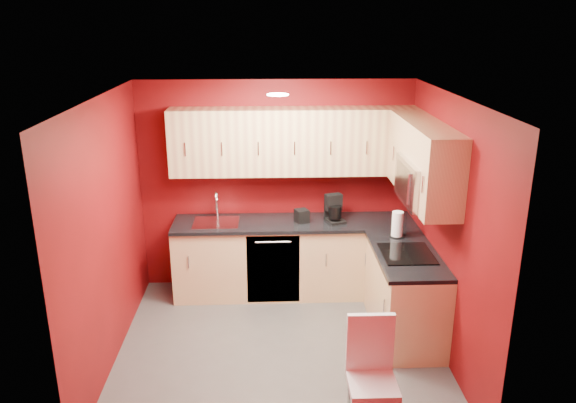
{
  "coord_description": "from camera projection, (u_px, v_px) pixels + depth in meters",
  "views": [
    {
      "loc": [
        -0.11,
        -4.9,
        3.17
      ],
      "look_at": [
        0.1,
        0.55,
        1.36
      ],
      "focal_mm": 35.0,
      "sensor_mm": 36.0,
      "label": 1
    }
  ],
  "objects": [
    {
      "name": "ceiling",
      "position": [
        279.0,
        97.0,
        4.87
      ],
      "size": [
        3.2,
        3.2,
        0.0
      ],
      "primitive_type": "plane",
      "rotation": [
        3.14,
        0.0,
        0.0
      ],
      "color": "white",
      "rests_on": "wall_back"
    },
    {
      "name": "wall_left",
      "position": [
        107.0,
        234.0,
        5.2
      ],
      "size": [
        0.0,
        3.0,
        3.0
      ],
      "primitive_type": "plane",
      "rotation": [
        1.57,
        0.0,
        1.57
      ],
      "color": "maroon",
      "rests_on": "floor"
    },
    {
      "name": "base_cabinets_back",
      "position": [
        294.0,
        258.0,
        6.66
      ],
      "size": [
        2.8,
        0.6,
        0.87
      ],
      "primitive_type": "cube",
      "color": "#DFC47F",
      "rests_on": "floor"
    },
    {
      "name": "paper_towel",
      "position": [
        397.0,
        224.0,
        6.01
      ],
      "size": [
        0.16,
        0.16,
        0.28
      ],
      "primitive_type": null,
      "rotation": [
        0.0,
        0.0,
        -0.02
      ],
      "color": "white",
      "rests_on": "countertop_right"
    },
    {
      "name": "wall_right",
      "position": [
        448.0,
        229.0,
        5.32
      ],
      "size": [
        0.0,
        3.0,
        3.0
      ],
      "primitive_type": "plane",
      "rotation": [
        1.57,
        0.0,
        -1.57
      ],
      "color": "maroon",
      "rests_on": "floor"
    },
    {
      "name": "dishwasher_front",
      "position": [
        273.0,
        269.0,
        6.38
      ],
      "size": [
        0.6,
        0.02,
        0.82
      ],
      "primitive_type": "cube",
      "color": "black",
      "rests_on": "base_cabinets_back"
    },
    {
      "name": "upper_cabinets_back",
      "position": [
        294.0,
        141.0,
        6.34
      ],
      "size": [
        2.8,
        0.35,
        0.75
      ],
      "primitive_type": "cube",
      "color": "tan",
      "rests_on": "wall_back"
    },
    {
      "name": "floor",
      "position": [
        280.0,
        347.0,
        5.65
      ],
      "size": [
        3.2,
        3.2,
        0.0
      ],
      "primitive_type": "plane",
      "color": "#4A4745",
      "rests_on": "ground"
    },
    {
      "name": "countertop_back",
      "position": [
        294.0,
        223.0,
        6.5
      ],
      "size": [
        2.8,
        0.63,
        0.04
      ],
      "primitive_type": "cube",
      "color": "black",
      "rests_on": "base_cabinets_back"
    },
    {
      "name": "base_cabinets_right",
      "position": [
        405.0,
        294.0,
        5.8
      ],
      "size": [
        0.6,
        1.3,
        0.87
      ],
      "primitive_type": "cube",
      "color": "#DFC47F",
      "rests_on": "floor"
    },
    {
      "name": "coffee_maker",
      "position": [
        336.0,
        209.0,
        6.43
      ],
      "size": [
        0.26,
        0.3,
        0.32
      ],
      "primitive_type": null,
      "rotation": [
        0.0,
        0.0,
        0.31
      ],
      "color": "black",
      "rests_on": "countertop_back"
    },
    {
      "name": "countertop_right",
      "position": [
        406.0,
        255.0,
        5.64
      ],
      "size": [
        0.63,
        1.27,
        0.04
      ],
      "primitive_type": "cube",
      "color": "black",
      "rests_on": "base_cabinets_right"
    },
    {
      "name": "microwave",
      "position": [
        424.0,
        182.0,
        5.37
      ],
      "size": [
        0.42,
        0.76,
        0.42
      ],
      "color": "silver",
      "rests_on": "upper_cabinets_right"
    },
    {
      "name": "downlight",
      "position": [
        278.0,
        95.0,
        5.16
      ],
      "size": [
        0.2,
        0.2,
        0.01
      ],
      "primitive_type": "cylinder",
      "color": "white",
      "rests_on": "ceiling"
    },
    {
      "name": "wall_front",
      "position": [
        285.0,
        311.0,
        3.84
      ],
      "size": [
        3.2,
        0.0,
        3.2
      ],
      "primitive_type": "plane",
      "rotation": [
        -1.57,
        0.0,
        0.0
      ],
      "color": "maroon",
      "rests_on": "floor"
    },
    {
      "name": "napkin_holder",
      "position": [
        302.0,
        216.0,
        6.46
      ],
      "size": [
        0.18,
        0.18,
        0.15
      ],
      "primitive_type": null,
      "rotation": [
        0.0,
        0.0,
        0.37
      ],
      "color": "black",
      "rests_on": "countertop_back"
    },
    {
      "name": "upper_cabinets_right",
      "position": [
        422.0,
        153.0,
        5.53
      ],
      "size": [
        0.35,
        1.55,
        0.75
      ],
      "color": "tan",
      "rests_on": "wall_right"
    },
    {
      "name": "wall_back",
      "position": [
        276.0,
        186.0,
        6.68
      ],
      "size": [
        3.2,
        0.0,
        3.2
      ],
      "primitive_type": "plane",
      "rotation": [
        1.57,
        0.0,
        0.0
      ],
      "color": "maroon",
      "rests_on": "floor"
    },
    {
      "name": "sink",
      "position": [
        216.0,
        219.0,
        6.47
      ],
      "size": [
        0.52,
        0.42,
        0.35
      ],
      "color": "silver",
      "rests_on": "countertop_back"
    },
    {
      "name": "cooktop",
      "position": [
        407.0,
        254.0,
        5.6
      ],
      "size": [
        0.5,
        0.55,
        0.01
      ],
      "primitive_type": "cube",
      "color": "black",
      "rests_on": "countertop_right"
    },
    {
      "name": "dining_chair",
      "position": [
        373.0,
        379.0,
        4.39
      ],
      "size": [
        0.38,
        0.4,
        0.94
      ],
      "primitive_type": null,
      "rotation": [
        0.0,
        0.0,
        -0.0
      ],
      "color": "silver",
      "rests_on": "floor"
    }
  ]
}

